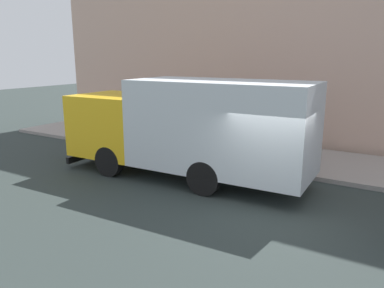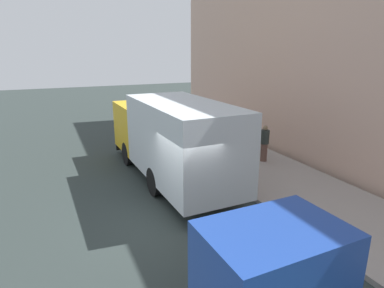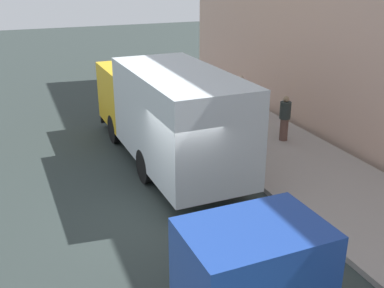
{
  "view_description": "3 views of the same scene",
  "coord_description": "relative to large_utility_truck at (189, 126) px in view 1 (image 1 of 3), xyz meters",
  "views": [
    {
      "loc": [
        -8.9,
        -2.99,
        3.97
      ],
      "look_at": [
        0.99,
        2.98,
        1.23
      ],
      "focal_mm": 34.87,
      "sensor_mm": 36.0,
      "label": 1
    },
    {
      "loc": [
        -3.08,
        -8.33,
        4.98
      ],
      "look_at": [
        1.54,
        2.07,
        1.71
      ],
      "focal_mm": 30.68,
      "sensor_mm": 36.0,
      "label": 2
    },
    {
      "loc": [
        -3.22,
        -9.98,
        6.07
      ],
      "look_at": [
        1.42,
        1.69,
        1.14
      ],
      "focal_mm": 42.9,
      "sensor_mm": 36.0,
      "label": 3
    }
  ],
  "objects": [
    {
      "name": "pedestrian_walking",
      "position": [
        4.42,
        0.0,
        -0.76
      ],
      "size": [
        0.52,
        0.52,
        1.64
      ],
      "rotation": [
        0.0,
        0.0,
        4.27
      ],
      "color": "brown",
      "rests_on": "sidewalk"
    },
    {
      "name": "pedestrian_standing",
      "position": [
        3.2,
        1.31,
        -0.65
      ],
      "size": [
        0.48,
        0.48,
        1.81
      ],
      "rotation": [
        0.0,
        0.0,
        2.08
      ],
      "color": "#403755",
      "rests_on": "sidewalk"
    },
    {
      "name": "sidewalk",
      "position": [
        3.82,
        -3.19,
        -1.69
      ],
      "size": [
        3.93,
        30.0,
        0.15
      ],
      "primitive_type": "cube",
      "color": "gray",
      "rests_on": "ground"
    },
    {
      "name": "large_utility_truck",
      "position": [
        0.0,
        0.0,
        0.0
      ],
      "size": [
        2.74,
        8.43,
        3.25
      ],
      "rotation": [
        0.0,
        0.0,
        0.03
      ],
      "color": "yellow",
      "rests_on": "ground"
    },
    {
      "name": "traffic_cone_orange",
      "position": [
        2.8,
        4.53,
        -1.24
      ],
      "size": [
        0.52,
        0.52,
        0.75
      ],
      "primitive_type": "cone",
      "color": "orange",
      "rests_on": "sidewalk"
    },
    {
      "name": "street_sign_post",
      "position": [
        2.25,
        -1.39,
        -0.07
      ],
      "size": [
        0.44,
        0.08,
        2.62
      ],
      "color": "#4C5156",
      "rests_on": "sidewalk"
    },
    {
      "name": "pedestrian_third",
      "position": [
        4.29,
        3.17,
        -0.71
      ],
      "size": [
        0.37,
        0.37,
        1.71
      ],
      "rotation": [
        0.0,
        0.0,
        3.07
      ],
      "color": "#45414C",
      "rests_on": "sidewalk"
    },
    {
      "name": "building_facade",
      "position": [
        6.29,
        -3.19,
        3.78
      ],
      "size": [
        0.5,
        30.0,
        11.09
      ],
      "primitive_type": "cube",
      "color": "#CFA793",
      "rests_on": "ground"
    },
    {
      "name": "ground",
      "position": [
        -1.14,
        -3.19,
        -1.77
      ],
      "size": [
        80.0,
        80.0,
        0.0
      ],
      "primitive_type": "plane",
      "color": "#2C3533"
    }
  ]
}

